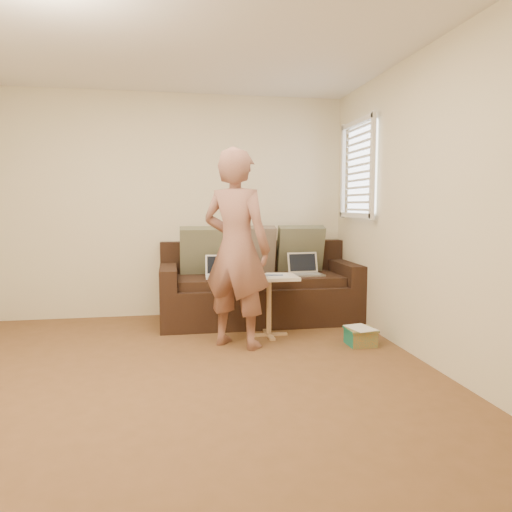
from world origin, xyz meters
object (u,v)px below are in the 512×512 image
object	(u,v)px
person	(236,249)
side_table	(269,306)
sofa	(259,284)
laptop_white	(221,278)
drinking_glass	(249,269)
striped_box	(361,336)
laptop_silver	(307,275)

from	to	relation	value
person	side_table	distance (m)	0.77
sofa	person	distance (m)	1.14
laptop_white	person	distance (m)	0.93
sofa	drinking_glass	size ratio (longest dim) A/B	18.33
laptop_white	person	size ratio (longest dim) A/B	0.19
laptop_white	drinking_glass	distance (m)	0.52
person	side_table	size ratio (longest dim) A/B	3.00
laptop_white	striped_box	world-z (taller)	laptop_white
striped_box	sofa	bearing A→B (deg)	124.02
laptop_silver	person	size ratio (longest dim) A/B	0.20
sofa	drinking_glass	bearing A→B (deg)	-110.10
striped_box	drinking_glass	bearing A→B (deg)	149.44
laptop_silver	person	world-z (taller)	person
striped_box	laptop_silver	bearing A→B (deg)	102.82
laptop_white	side_table	bearing A→B (deg)	-49.07
person	sofa	bearing A→B (deg)	-76.35
side_table	laptop_white	bearing A→B (deg)	127.54
person	laptop_white	bearing A→B (deg)	-50.69
sofa	striped_box	size ratio (longest dim) A/B	8.32
person	side_table	bearing A→B (deg)	-105.83
sofa	person	world-z (taller)	person
sofa	laptop_white	distance (m)	0.46
person	drinking_glass	xyz separation A→B (m)	(0.18, 0.39, -0.24)
laptop_silver	drinking_glass	size ratio (longest dim) A/B	2.99
drinking_glass	striped_box	world-z (taller)	drinking_glass
side_table	drinking_glass	world-z (taller)	drinking_glass
sofa	person	bearing A→B (deg)	-112.12
laptop_silver	laptop_white	xyz separation A→B (m)	(-0.97, -0.01, 0.00)
drinking_glass	laptop_silver	bearing A→B (deg)	31.50
sofa	person	size ratio (longest dim) A/B	1.20
person	side_table	world-z (taller)	person
laptop_silver	laptop_white	world-z (taller)	laptop_white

